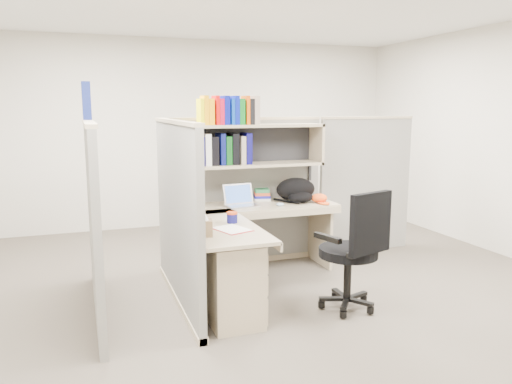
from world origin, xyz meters
name	(u,v)px	position (x,y,z in m)	size (l,w,h in m)	color
ground	(273,290)	(0.00, 0.00, 0.00)	(6.00, 6.00, 0.00)	#3D382F
room_shell	(274,120)	(0.00, 0.00, 1.62)	(6.00, 6.00, 6.00)	beige
cubicle	(222,192)	(-0.37, 0.45, 0.91)	(3.79, 1.84, 1.95)	slate
desk	(241,259)	(-0.41, -0.29, 0.44)	(1.74, 1.75, 0.73)	tan
laptop	(242,195)	(-0.14, 0.52, 0.85)	(0.32, 0.32, 0.23)	#BCBBC0
backpack	(298,190)	(0.51, 0.57, 0.86)	(0.43, 0.33, 0.26)	black
orange_cap	(319,198)	(0.71, 0.46, 0.78)	(0.17, 0.20, 0.10)	#EE4E14
snack_canister	(232,217)	(-0.45, -0.14, 0.78)	(0.10, 0.10, 0.10)	#0E0E54
tissue_box	(204,223)	(-0.78, -0.50, 0.83)	(0.13, 0.13, 0.20)	#8A6F4E
mouse	(280,204)	(0.24, 0.41, 0.75)	(0.09, 0.06, 0.03)	#99BBD9
paper_cup	(244,198)	(-0.05, 0.72, 0.78)	(0.06, 0.06, 0.09)	white
book_stack	(262,194)	(0.19, 0.83, 0.79)	(0.18, 0.25, 0.12)	gray
loose_paper	(232,229)	(-0.52, -0.36, 0.73)	(0.22, 0.29, 0.00)	silver
task_chair	(352,269)	(0.45, -0.69, 0.38)	(0.61, 0.56, 1.06)	black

